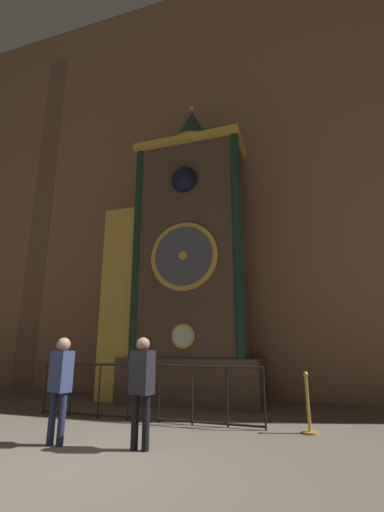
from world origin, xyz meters
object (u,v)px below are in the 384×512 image
Objects in this scene: visitor_far at (142,381)px; stanchion_post at (309,413)px; visitor_near at (61,379)px; clock_tower at (181,265)px.

stanchion_post is at bearing 51.86° from visitor_far.
visitor_far is (1.35, 0.17, -0.01)m from visitor_near.
clock_tower is 5.14m from visitor_near.
visitor_far is (0.86, -4.12, -2.78)m from clock_tower.
clock_tower is 5.04m from visitor_far.
visitor_far is 1.57× the size of stanchion_post.
clock_tower is at bearing 116.61° from visitor_far.
clock_tower reaches higher than visitor_far.
visitor_near is 1.57× the size of stanchion_post.
stanchion_post is at bearing -35.86° from clock_tower.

